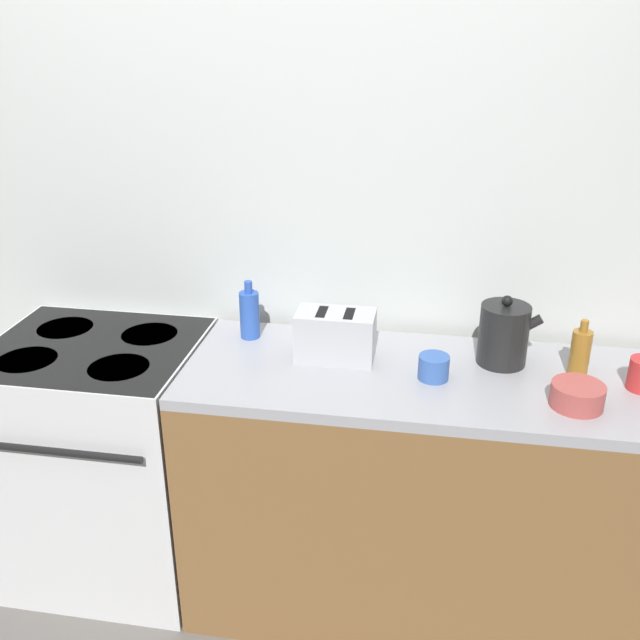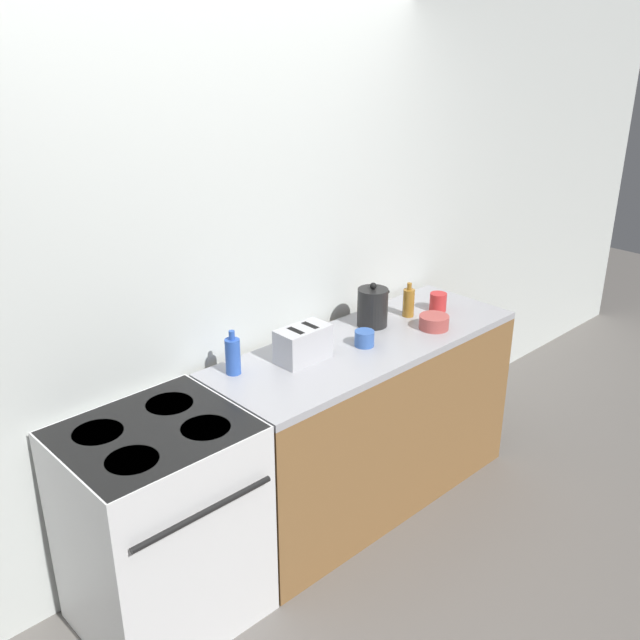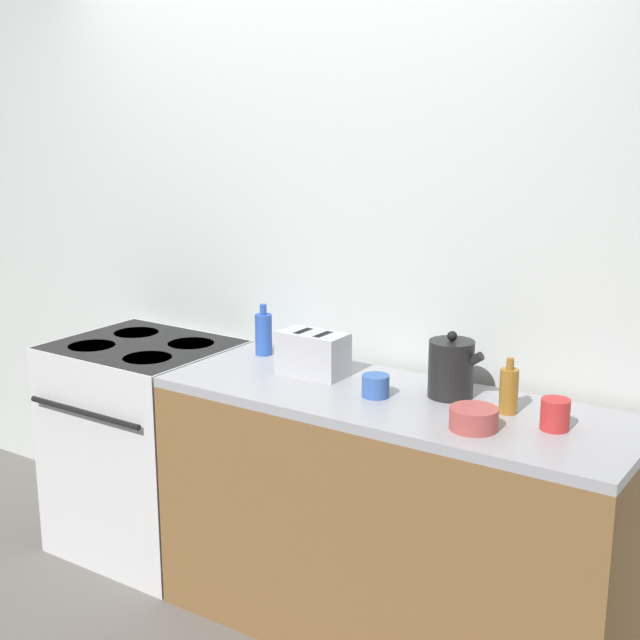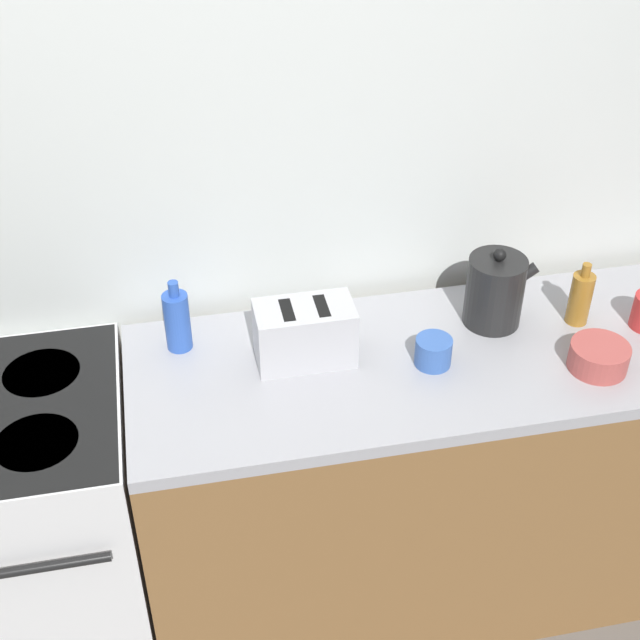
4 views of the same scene
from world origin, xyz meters
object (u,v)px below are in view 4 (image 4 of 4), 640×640
at_px(toaster, 305,333).
at_px(bowl, 599,357).
at_px(cup_blue, 433,352).
at_px(bottle_blue, 177,320).
at_px(bottle_amber, 580,298).
at_px(stove, 9,536).
at_px(kettle, 495,291).

relative_size(toaster, bowl, 1.66).
relative_size(cup_blue, bowl, 0.63).
bearing_deg(bottle_blue, cup_blue, -17.52).
bearing_deg(bottle_amber, cup_blue, -167.58).
distance_m(stove, bottle_blue, 0.77).
bearing_deg(bottle_blue, stove, -162.34).
height_order(bottle_blue, cup_blue, bottle_blue).
relative_size(stove, toaster, 3.64).
bearing_deg(toaster, bottle_amber, 0.79).
distance_m(kettle, bottle_amber, 0.24).
xyz_separation_m(stove, cup_blue, (1.16, -0.04, 0.49)).
bearing_deg(cup_blue, bottle_amber, 12.42).
xyz_separation_m(toaster, cup_blue, (0.32, -0.09, -0.04)).
relative_size(bottle_blue, cup_blue, 2.16).
bearing_deg(cup_blue, bowl, -13.73).
distance_m(kettle, toaster, 0.54).
distance_m(stove, kettle, 1.49).
height_order(kettle, bottle_blue, kettle).
relative_size(kettle, cup_blue, 2.44).
xyz_separation_m(stove, bottle_blue, (0.52, 0.17, 0.54)).
bearing_deg(bottle_amber, bottle_blue, 174.53).
xyz_separation_m(kettle, toaster, (-0.54, -0.06, -0.02)).
bearing_deg(stove, bowl, -4.98).
bearing_deg(bowl, stove, 175.02).
xyz_separation_m(stove, bowl, (1.58, -0.14, 0.49)).
bearing_deg(toaster, stove, -176.51).
relative_size(kettle, bottle_blue, 1.13).
height_order(cup_blue, bowl, cup_blue).
bearing_deg(stove, cup_blue, -1.79).
distance_m(toaster, bottle_amber, 0.77).
bearing_deg(bottle_blue, bottle_amber, -5.47).
relative_size(bottle_amber, cup_blue, 1.95).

